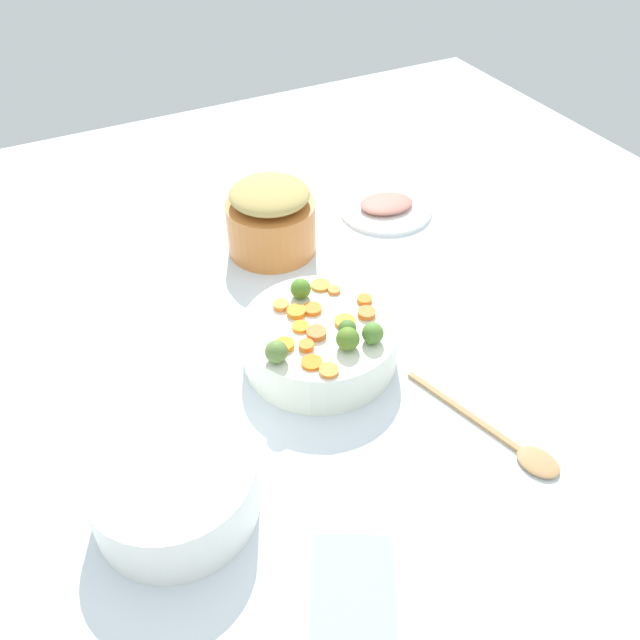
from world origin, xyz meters
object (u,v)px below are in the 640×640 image
(serving_bowl_carrots, at_px, (320,341))
(metal_pot, at_px, (271,227))
(ham_plate, at_px, (385,209))
(wooden_spoon, at_px, (514,446))
(casserole_dish, at_px, (174,489))

(serving_bowl_carrots, distance_m, metal_pot, 0.39)
(metal_pot, bearing_deg, ham_plate, 93.58)
(wooden_spoon, bearing_deg, ham_plate, 165.23)
(serving_bowl_carrots, height_order, ham_plate, serving_bowl_carrots)
(wooden_spoon, xyz_separation_m, casserole_dish, (-0.15, -0.55, 0.05))
(casserole_dish, bearing_deg, wooden_spoon, 74.96)
(casserole_dish, bearing_deg, ham_plate, 128.81)
(metal_pot, height_order, ham_plate, metal_pot)
(wooden_spoon, distance_m, ham_plate, 0.77)
(casserole_dish, bearing_deg, metal_pot, 144.05)
(metal_pot, relative_size, ham_plate, 0.88)
(serving_bowl_carrots, bearing_deg, metal_pot, 169.89)
(serving_bowl_carrots, height_order, wooden_spoon, serving_bowl_carrots)
(metal_pot, distance_m, wooden_spoon, 0.74)
(wooden_spoon, bearing_deg, serving_bowl_carrots, -150.40)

